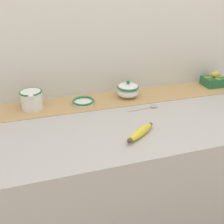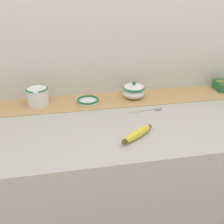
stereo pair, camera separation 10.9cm
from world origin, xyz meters
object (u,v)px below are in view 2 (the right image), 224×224
(small_dish, at_px, (88,101))
(spoon, at_px, (156,109))
(sugar_bowl, at_px, (134,91))
(cream_pitcher, at_px, (38,96))
(banana, at_px, (137,134))

(small_dish, height_order, spoon, small_dish)
(spoon, bearing_deg, sugar_bowl, 108.68)
(cream_pitcher, height_order, small_dish, cream_pitcher)
(spoon, bearing_deg, banana, -130.88)
(banana, bearing_deg, spoon, 55.23)
(small_dish, distance_m, spoon, 0.35)
(sugar_bowl, height_order, small_dish, sugar_bowl)
(sugar_bowl, height_order, banana, sugar_bowl)
(cream_pitcher, bearing_deg, banana, -43.53)
(banana, bearing_deg, small_dish, 113.04)
(banana, bearing_deg, cream_pitcher, 136.47)
(cream_pitcher, height_order, sugar_bowl, same)
(banana, distance_m, spoon, 0.28)
(small_dish, bearing_deg, spoon, -24.04)
(banana, relative_size, spoon, 0.94)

